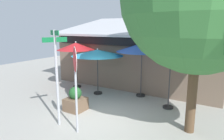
{
  "coord_description": "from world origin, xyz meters",
  "views": [
    {
      "loc": [
        4.24,
        -6.09,
        3.38
      ],
      "look_at": [
        -0.23,
        1.2,
        1.6
      ],
      "focal_mm": 33.37,
      "sensor_mm": 36.0,
      "label": 1
    }
  ],
  "objects": [
    {
      "name": "sidewalk_planter",
      "position": [
        -1.26,
        0.01,
        0.41
      ],
      "size": [
        0.77,
        0.77,
        1.0
      ],
      "color": "brown",
      "rests_on": "ground"
    },
    {
      "name": "ground_plane",
      "position": [
        0.0,
        0.0,
        -0.05
      ],
      "size": [
        28.0,
        28.0,
        0.1
      ],
      "primitive_type": "cube",
      "color": "#9E9B93"
    },
    {
      "name": "patio_umbrella_crimson_left",
      "position": [
        -3.46,
        2.64,
        2.31
      ],
      "size": [
        2.07,
        2.07,
        2.6
      ],
      "color": "black",
      "rests_on": "ground"
    },
    {
      "name": "patio_umbrella_royal_blue_right",
      "position": [
        0.29,
        3.07,
        2.41
      ],
      "size": [
        2.46,
        2.46,
        2.71
      ],
      "color": "black",
      "rests_on": "ground"
    },
    {
      "name": "patio_umbrella_ivory_far_right",
      "position": [
        1.92,
        2.24,
        2.42
      ],
      "size": [
        2.02,
        2.02,
        2.7
      ],
      "color": "black",
      "rests_on": "ground"
    },
    {
      "name": "patio_umbrella_teal_center",
      "position": [
        -1.73,
        2.26,
        2.11
      ],
      "size": [
        2.58,
        2.58,
        2.35
      ],
      "color": "black",
      "rests_on": "ground"
    },
    {
      "name": "street_sign_post",
      "position": [
        -0.9,
        -1.26,
        1.98
      ],
      "size": [
        0.8,
        0.74,
        3.29
      ],
      "color": "#A8AAB2",
      "rests_on": "ground"
    },
    {
      "name": "cafe_building",
      "position": [
        -0.77,
        5.85,
        1.6
      ],
      "size": [
        9.86,
        5.63,
        4.04
      ],
      "color": "#705B4C",
      "rests_on": "ground"
    },
    {
      "name": "stop_sign",
      "position": [
        0.01,
        -1.35,
        1.97
      ],
      "size": [
        0.61,
        0.54,
        2.8
      ],
      "color": "#A8AAB2",
      "rests_on": "ground"
    }
  ]
}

